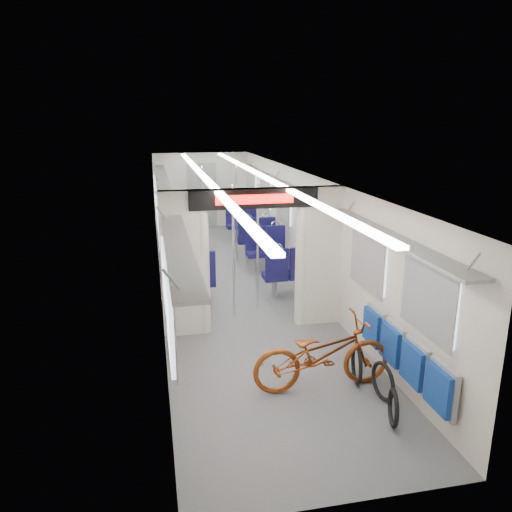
# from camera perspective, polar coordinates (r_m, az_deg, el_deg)

# --- Properties ---
(carriage) EXTENTS (12.00, 12.02, 2.31)m
(carriage) POSITION_cam_1_polar(r_m,az_deg,el_deg) (9.51, -2.42, 4.38)
(carriage) COLOR #515456
(carriage) RESTS_ON ground
(bicycle) EXTENTS (1.81, 0.65, 0.94)m
(bicycle) POSITION_cam_1_polar(r_m,az_deg,el_deg) (6.46, 7.58, -11.03)
(bicycle) COLOR #893C13
(bicycle) RESTS_ON ground
(flip_bench) EXTENTS (0.12, 2.14, 0.55)m
(flip_bench) POSITION_cam_1_polar(r_m,az_deg,el_deg) (6.41, 16.47, -10.70)
(flip_bench) COLOR gray
(flip_bench) RESTS_ON carriage
(bike_hoop_a) EXTENTS (0.17, 0.44, 0.45)m
(bike_hoop_a) POSITION_cam_1_polar(r_m,az_deg,el_deg) (6.03, 15.40, -16.59)
(bike_hoop_a) COLOR black
(bike_hoop_a) RESTS_ON ground
(bike_hoop_b) EXTENTS (0.10, 0.50, 0.49)m
(bike_hoop_b) POSITION_cam_1_polar(r_m,az_deg,el_deg) (6.46, 14.28, -13.89)
(bike_hoop_b) COLOR black
(bike_hoop_b) RESTS_ON ground
(bike_hoop_c) EXTENTS (0.15, 0.52, 0.52)m
(bike_hoop_c) POSITION_cam_1_polar(r_m,az_deg,el_deg) (6.75, 11.42, -12.23)
(bike_hoop_c) COLOR black
(bike_hoop_c) RESTS_ON ground
(seat_bay_near_left) EXTENTS (0.94, 2.21, 1.14)m
(seat_bay_near_left) POSITION_cam_1_polar(r_m,az_deg,el_deg) (10.10, -8.06, -0.57)
(seat_bay_near_left) COLOR #0F0D3A
(seat_bay_near_left) RESTS_ON ground
(seat_bay_near_right) EXTENTS (0.91, 2.08, 1.10)m
(seat_bay_near_right) POSITION_cam_1_polar(r_m,az_deg,el_deg) (10.37, 2.31, -0.11)
(seat_bay_near_right) COLOR #0F0D3A
(seat_bay_near_right) RESTS_ON ground
(seat_bay_far_left) EXTENTS (0.90, 2.04, 1.09)m
(seat_bay_far_left) POSITION_cam_1_polar(r_m,az_deg,el_deg) (13.24, -9.06, 3.17)
(seat_bay_far_left) COLOR #0F0D3A
(seat_bay_far_left) RESTS_ON ground
(seat_bay_far_right) EXTENTS (0.92, 2.12, 1.11)m
(seat_bay_far_right) POSITION_cam_1_polar(r_m,az_deg,el_deg) (13.16, -0.83, 3.33)
(seat_bay_far_right) COLOR #0F0D3A
(seat_bay_far_right) RESTS_ON ground
(stanchion_near_left) EXTENTS (0.04, 0.04, 2.30)m
(stanchion_near_left) POSITION_cam_1_polar(r_m,az_deg,el_deg) (8.37, -2.58, 0.35)
(stanchion_near_left) COLOR silver
(stanchion_near_left) RESTS_ON ground
(stanchion_near_right) EXTENTS (0.04, 0.04, 2.30)m
(stanchion_near_right) POSITION_cam_1_polar(r_m,az_deg,el_deg) (8.71, 0.19, 0.98)
(stanchion_near_right) COLOR silver
(stanchion_near_right) RESTS_ON ground
(stanchion_far_left) EXTENTS (0.04, 0.04, 2.30)m
(stanchion_far_left) POSITION_cam_1_polar(r_m,az_deg,el_deg) (11.46, -6.01, 4.46)
(stanchion_far_left) COLOR silver
(stanchion_far_left) RESTS_ON ground
(stanchion_far_right) EXTENTS (0.04, 0.04, 2.30)m
(stanchion_far_right) POSITION_cam_1_polar(r_m,az_deg,el_deg) (11.60, -2.26, 4.67)
(stanchion_far_right) COLOR silver
(stanchion_far_right) RESTS_ON ground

